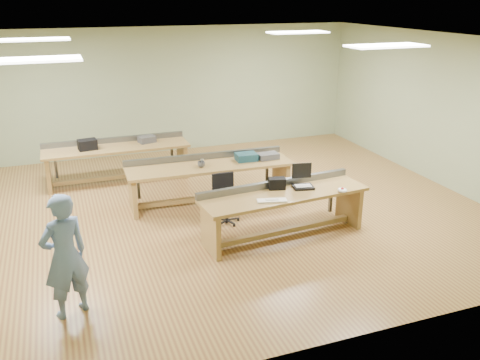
% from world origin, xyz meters
% --- Properties ---
extents(floor, '(10.00, 10.00, 0.00)m').
position_xyz_m(floor, '(0.00, 0.00, 0.00)').
color(floor, olive).
rests_on(floor, ground).
extents(ceiling, '(10.00, 10.00, 0.00)m').
position_xyz_m(ceiling, '(0.00, 0.00, 3.00)').
color(ceiling, silver).
rests_on(ceiling, wall_back).
extents(wall_back, '(10.00, 0.04, 3.00)m').
position_xyz_m(wall_back, '(0.00, 4.00, 1.50)').
color(wall_back, gray).
rests_on(wall_back, floor).
extents(wall_front, '(10.00, 0.04, 3.00)m').
position_xyz_m(wall_front, '(0.00, -4.00, 1.50)').
color(wall_front, gray).
rests_on(wall_front, floor).
extents(wall_right, '(0.04, 8.00, 3.00)m').
position_xyz_m(wall_right, '(5.00, 0.00, 1.50)').
color(wall_right, gray).
rests_on(wall_right, floor).
extents(fluor_panels, '(6.20, 3.50, 0.03)m').
position_xyz_m(fluor_panels, '(0.00, 0.00, 2.97)').
color(fluor_panels, white).
rests_on(fluor_panels, ceiling).
extents(workbench_front, '(2.80, 0.98, 0.86)m').
position_xyz_m(workbench_front, '(0.96, -1.34, 0.55)').
color(workbench_front, olive).
rests_on(workbench_front, floor).
extents(workbench_mid, '(3.08, 0.91, 0.86)m').
position_xyz_m(workbench_mid, '(0.26, 0.44, 0.56)').
color(workbench_mid, olive).
rests_on(workbench_mid, floor).
extents(workbench_back, '(2.94, 0.79, 0.86)m').
position_xyz_m(workbench_back, '(-1.20, 2.21, 0.56)').
color(workbench_back, olive).
rests_on(workbench_back, floor).
extents(person, '(0.68, 0.59, 1.58)m').
position_xyz_m(person, '(-2.37, -2.40, 0.79)').
color(person, slate).
rests_on(person, floor).
extents(laptop_base, '(0.37, 0.32, 0.04)m').
position_xyz_m(laptop_base, '(1.34, -1.26, 0.77)').
color(laptop_base, black).
rests_on(laptop_base, workbench_front).
extents(laptop_screen, '(0.32, 0.08, 0.25)m').
position_xyz_m(laptop_screen, '(1.36, -1.13, 1.00)').
color(laptop_screen, black).
rests_on(laptop_screen, laptop_base).
extents(keyboard, '(0.47, 0.25, 0.03)m').
position_xyz_m(keyboard, '(0.64, -1.61, 0.76)').
color(keyboard, white).
rests_on(keyboard, workbench_front).
extents(trackball_mouse, '(0.17, 0.19, 0.07)m').
position_xyz_m(trackball_mouse, '(1.84, -1.64, 0.79)').
color(trackball_mouse, white).
rests_on(trackball_mouse, workbench_front).
extents(camera_bag, '(0.30, 0.23, 0.18)m').
position_xyz_m(camera_bag, '(0.93, -1.14, 0.84)').
color(camera_bag, black).
rests_on(camera_bag, workbench_front).
extents(task_chair, '(0.46, 0.46, 0.84)m').
position_xyz_m(task_chair, '(0.26, -0.51, 0.31)').
color(task_chair, black).
rests_on(task_chair, floor).
extents(parts_bin_teal, '(0.40, 0.31, 0.14)m').
position_xyz_m(parts_bin_teal, '(0.98, 0.41, 0.82)').
color(parts_bin_teal, '#143843').
rests_on(parts_bin_teal, workbench_mid).
extents(parts_bin_grey, '(0.41, 0.27, 0.11)m').
position_xyz_m(parts_bin_grey, '(1.41, 0.37, 0.80)').
color(parts_bin_grey, '#3B3B3E').
rests_on(parts_bin_grey, workbench_mid).
extents(mug, '(0.14, 0.14, 0.11)m').
position_xyz_m(mug, '(0.08, 0.32, 0.80)').
color(mug, '#3B3B3E').
rests_on(mug, workbench_mid).
extents(drinks_can, '(0.08, 0.08, 0.12)m').
position_xyz_m(drinks_can, '(0.12, 0.40, 0.81)').
color(drinks_can, silver).
rests_on(drinks_can, workbench_mid).
extents(storage_box_back, '(0.39, 0.30, 0.21)m').
position_xyz_m(storage_box_back, '(-1.77, 2.17, 0.85)').
color(storage_box_back, black).
rests_on(storage_box_back, workbench_back).
extents(tray_back, '(0.39, 0.32, 0.13)m').
position_xyz_m(tray_back, '(-0.55, 2.28, 0.82)').
color(tray_back, '#3B3B3E').
rests_on(tray_back, workbench_back).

